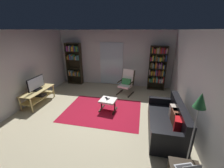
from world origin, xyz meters
TOP-DOWN VIEW (x-y plane):
  - ground_plane at (0.00, 0.00)m, footprint 7.02×7.02m
  - wall_back at (0.00, 2.90)m, footprint 5.60×0.06m
  - wall_left at (-2.70, 0.00)m, footprint 0.06×6.00m
  - wall_right at (2.70, 0.00)m, footprint 0.06×6.00m
  - glass_door_panel at (-0.14, 2.83)m, footprint 1.10×0.01m
  - area_rug at (0.11, 0.26)m, footprint 2.53×1.93m
  - tv_stand at (-2.34, 0.30)m, footprint 0.52×1.36m
  - television at (-2.33, 0.28)m, footprint 0.20×0.81m
  - bookshelf_near_tv at (-1.98, 2.63)m, footprint 0.72×0.30m
  - bookshelf_near_sofa at (1.99, 2.67)m, footprint 0.74×0.30m
  - leather_sofa at (2.09, -0.46)m, footprint 0.81×1.83m
  - lounge_armchair at (0.72, 1.92)m, footprint 0.72×0.78m
  - ottoman at (0.29, 0.33)m, footprint 0.57×0.54m
  - tv_remote at (0.29, 0.33)m, footprint 0.10×0.15m
  - cell_phone at (0.21, 0.42)m, footprint 0.13×0.15m
  - floor_lamp_by_sofa at (2.29, -1.60)m, footprint 0.22×0.22m
  - wall_clock at (-1.80, 2.82)m, footprint 0.29×0.03m

SIDE VIEW (x-z plane):
  - ground_plane at x=0.00m, z-range 0.00..0.00m
  - area_rug at x=0.11m, z-range 0.00..0.01m
  - leather_sofa at x=2.09m, z-range -0.11..0.74m
  - ottoman at x=0.29m, z-range 0.13..0.53m
  - tv_stand at x=-2.34m, z-range 0.09..0.63m
  - cell_phone at x=0.21m, z-range 0.40..0.41m
  - tv_remote at x=0.29m, z-range 0.40..0.42m
  - lounge_armchair at x=0.72m, z-range 0.02..1.05m
  - television at x=-2.33m, z-range 0.52..1.01m
  - bookshelf_near_sofa at x=1.99m, z-range 0.06..2.02m
  - glass_door_panel at x=-0.14m, z-range 0.05..2.05m
  - bookshelf_near_tv at x=-1.98m, z-range 0.11..2.13m
  - wall_back at x=0.00m, z-range 0.00..2.60m
  - wall_left at x=-2.70m, z-range 0.00..2.60m
  - wall_right at x=2.70m, z-range 0.00..2.60m
  - floor_lamp_by_sofa at x=2.29m, z-range 0.54..2.20m
  - wall_clock at x=-1.80m, z-range 1.71..2.00m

